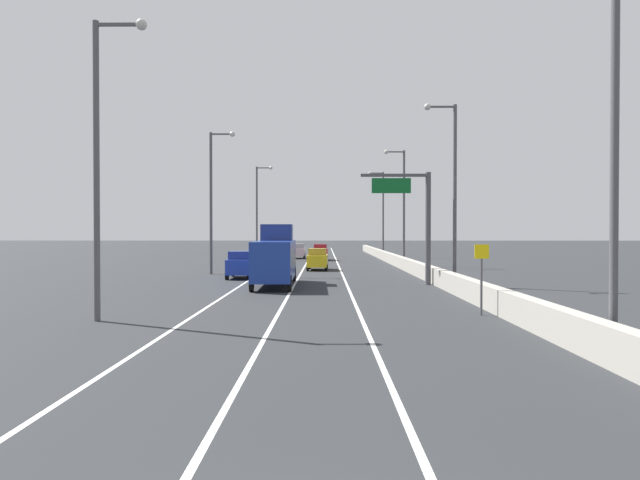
{
  "coord_description": "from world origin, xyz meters",
  "views": [
    {
      "loc": [
        -0.03,
        -5.15,
        3.53
      ],
      "look_at": [
        -0.44,
        53.06,
        2.69
      ],
      "focal_mm": 31.7,
      "sensor_mm": 36.0,
      "label": 1
    }
  ],
  "objects_px": {
    "overhead_sign_gantry": "(417,214)",
    "speed_advisory_sign": "(482,274)",
    "lamp_post_right_fourth": "(382,209)",
    "lamp_post_right_second": "(451,183)",
    "box_truck": "(275,258)",
    "car_blue_3": "(241,265)",
    "car_gray_0": "(259,257)",
    "car_silver_1": "(298,251)",
    "lamp_post_right_near": "(607,120)",
    "lamp_post_left_mid": "(214,194)",
    "car_green_2": "(279,250)",
    "lamp_post_right_third": "(402,201)",
    "car_red_4": "(320,252)",
    "lamp_post_left_near": "(102,151)",
    "car_yellow_5": "(318,259)",
    "lamp_post_left_far": "(259,207)"
  },
  "relations": [
    {
      "from": "overhead_sign_gantry",
      "to": "speed_advisory_sign",
      "type": "distance_m",
      "value": 14.15
    },
    {
      "from": "lamp_post_right_fourth",
      "to": "speed_advisory_sign",
      "type": "bearing_deg",
      "value": -91.39
    },
    {
      "from": "lamp_post_right_second",
      "to": "box_truck",
      "type": "relative_size",
      "value": 1.37
    },
    {
      "from": "speed_advisory_sign",
      "to": "lamp_post_right_fourth",
      "type": "distance_m",
      "value": 54.55
    },
    {
      "from": "car_blue_3",
      "to": "car_gray_0",
      "type": "bearing_deg",
      "value": 90.64
    },
    {
      "from": "car_silver_1",
      "to": "lamp_post_right_near",
      "type": "bearing_deg",
      "value": -78.92
    },
    {
      "from": "speed_advisory_sign",
      "to": "lamp_post_right_second",
      "type": "xyz_separation_m",
      "value": [
        1.66,
        13.02,
        4.95
      ]
    },
    {
      "from": "lamp_post_left_mid",
      "to": "car_green_2",
      "type": "height_order",
      "value": "lamp_post_left_mid"
    },
    {
      "from": "lamp_post_right_second",
      "to": "car_green_2",
      "type": "distance_m",
      "value": 44.68
    },
    {
      "from": "car_blue_3",
      "to": "box_truck",
      "type": "bearing_deg",
      "value": -62.26
    },
    {
      "from": "lamp_post_right_third",
      "to": "lamp_post_right_fourth",
      "type": "xyz_separation_m",
      "value": [
        0.05,
        20.64,
        0.0
      ]
    },
    {
      "from": "overhead_sign_gantry",
      "to": "lamp_post_left_mid",
      "type": "relative_size",
      "value": 0.63
    },
    {
      "from": "speed_advisory_sign",
      "to": "car_blue_3",
      "type": "xyz_separation_m",
      "value": [
        -13.0,
        19.07,
        -0.74
      ]
    },
    {
      "from": "car_blue_3",
      "to": "car_red_4",
      "type": "height_order",
      "value": "car_blue_3"
    },
    {
      "from": "overhead_sign_gantry",
      "to": "box_truck",
      "type": "bearing_deg",
      "value": -175.34
    },
    {
      "from": "lamp_post_right_second",
      "to": "car_green_2",
      "type": "bearing_deg",
      "value": 109.29
    },
    {
      "from": "lamp_post_right_fourth",
      "to": "overhead_sign_gantry",
      "type": "bearing_deg",
      "value": -92.49
    },
    {
      "from": "car_gray_0",
      "to": "box_truck",
      "type": "xyz_separation_m",
      "value": [
        3.31,
        -19.3,
        0.81
      ]
    },
    {
      "from": "lamp_post_right_second",
      "to": "lamp_post_left_near",
      "type": "xyz_separation_m",
      "value": [
        -17.04,
        -14.64,
        0.0
      ]
    },
    {
      "from": "lamp_post_left_near",
      "to": "car_yellow_5",
      "type": "height_order",
      "value": "lamp_post_left_near"
    },
    {
      "from": "lamp_post_right_near",
      "to": "car_green_2",
      "type": "xyz_separation_m",
      "value": [
        -14.4,
        62.46,
        -5.76
      ]
    },
    {
      "from": "lamp_post_left_near",
      "to": "lamp_post_right_second",
      "type": "bearing_deg",
      "value": 40.67
    },
    {
      "from": "lamp_post_left_near",
      "to": "lamp_post_left_far",
      "type": "relative_size",
      "value": 1.0
    },
    {
      "from": "lamp_post_left_near",
      "to": "car_green_2",
      "type": "distance_m",
      "value": 56.8
    },
    {
      "from": "lamp_post_right_near",
      "to": "lamp_post_left_near",
      "type": "distance_m",
      "value": 17.85
    },
    {
      "from": "lamp_post_left_far",
      "to": "car_green_2",
      "type": "height_order",
      "value": "lamp_post_left_far"
    },
    {
      "from": "car_green_2",
      "to": "car_blue_3",
      "type": "distance_m",
      "value": 35.76
    },
    {
      "from": "lamp_post_left_far",
      "to": "car_silver_1",
      "type": "distance_m",
      "value": 8.16
    },
    {
      "from": "lamp_post_right_near",
      "to": "car_blue_3",
      "type": "height_order",
      "value": "lamp_post_right_near"
    },
    {
      "from": "speed_advisory_sign",
      "to": "car_gray_0",
      "type": "bearing_deg",
      "value": 112.11
    },
    {
      "from": "lamp_post_right_second",
      "to": "box_truck",
      "type": "distance_m",
      "value": 12.49
    },
    {
      "from": "car_silver_1",
      "to": "car_yellow_5",
      "type": "relative_size",
      "value": 0.98
    },
    {
      "from": "car_blue_3",
      "to": "car_green_2",
      "type": "bearing_deg",
      "value": 89.96
    },
    {
      "from": "car_gray_0",
      "to": "car_green_2",
      "type": "relative_size",
      "value": 0.93
    },
    {
      "from": "lamp_post_left_far",
      "to": "car_blue_3",
      "type": "distance_m",
      "value": 29.47
    },
    {
      "from": "car_yellow_5",
      "to": "lamp_post_right_second",
      "type": "bearing_deg",
      "value": -59.73
    },
    {
      "from": "car_gray_0",
      "to": "lamp_post_right_near",
      "type": "bearing_deg",
      "value": -69.98
    },
    {
      "from": "overhead_sign_gantry",
      "to": "speed_advisory_sign",
      "type": "bearing_deg",
      "value": -88.17
    },
    {
      "from": "lamp_post_right_near",
      "to": "lamp_post_right_fourth",
      "type": "relative_size",
      "value": 1.0
    },
    {
      "from": "lamp_post_right_near",
      "to": "car_gray_0",
      "type": "xyz_separation_m",
      "value": [
        -14.57,
        39.99,
        -5.68
      ]
    },
    {
      "from": "lamp_post_left_mid",
      "to": "car_red_4",
      "type": "distance_m",
      "value": 25.6
    },
    {
      "from": "lamp_post_left_near",
      "to": "overhead_sign_gantry",
      "type": "bearing_deg",
      "value": 45.95
    },
    {
      "from": "car_gray_0",
      "to": "car_red_4",
      "type": "height_order",
      "value": "car_gray_0"
    },
    {
      "from": "car_silver_1",
      "to": "box_truck",
      "type": "distance_m",
      "value": 38.0
    },
    {
      "from": "lamp_post_right_second",
      "to": "lamp_post_left_mid",
      "type": "xyz_separation_m",
      "value": [
        -17.5,
        10.13,
        0.0
      ]
    },
    {
      "from": "lamp_post_right_near",
      "to": "car_silver_1",
      "type": "distance_m",
      "value": 60.06
    },
    {
      "from": "speed_advisory_sign",
      "to": "car_gray_0",
      "type": "xyz_separation_m",
      "value": [
        -13.15,
        32.36,
        -0.73
      ]
    },
    {
      "from": "car_gray_0",
      "to": "box_truck",
      "type": "height_order",
      "value": "box_truck"
    },
    {
      "from": "car_silver_1",
      "to": "car_red_4",
      "type": "bearing_deg",
      "value": -56.63
    },
    {
      "from": "lamp_post_right_fourth",
      "to": "car_silver_1",
      "type": "xyz_separation_m",
      "value": [
        -11.39,
        -3.25,
        -5.73
      ]
    }
  ]
}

